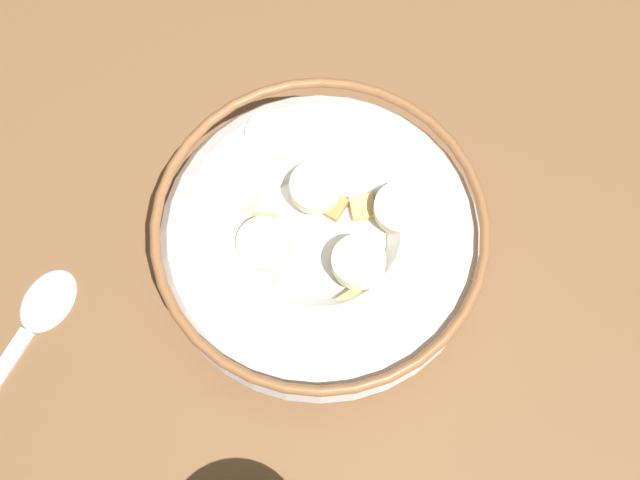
% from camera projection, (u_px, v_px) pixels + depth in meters
% --- Properties ---
extents(ground_plane, '(0.95, 0.95, 0.02)m').
position_uv_depth(ground_plane, '(320.00, 261.00, 0.46)').
color(ground_plane, brown).
extents(cereal_bowl, '(0.19, 0.19, 0.06)m').
position_uv_depth(cereal_bowl, '(320.00, 239.00, 0.43)').
color(cereal_bowl, white).
rests_on(cereal_bowl, ground_plane).
extents(spoon, '(0.03, 0.15, 0.01)m').
position_uv_depth(spoon, '(29.00, 325.00, 0.44)').
color(spoon, silver).
rests_on(spoon, ground_plane).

